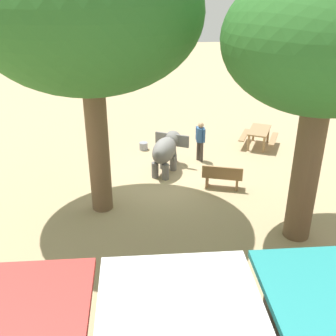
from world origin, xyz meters
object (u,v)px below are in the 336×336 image
(feed_bucket, at_px, (144,146))
(shade_tree_secondary, at_px, (87,13))
(elephant, at_px, (166,150))
(picnic_table_near, at_px, (259,134))
(shade_tree_main, at_px, (326,44))
(wooden_bench, at_px, (222,176))
(person_handler, at_px, (200,139))

(feed_bucket, bearing_deg, shade_tree_secondary, 72.65)
(elephant, distance_m, feed_bucket, 2.41)
(picnic_table_near, relative_size, feed_bucket, 5.51)
(shade_tree_main, xyz_separation_m, wooden_bench, (1.61, -2.95, -4.95))
(shade_tree_main, distance_m, feed_bucket, 9.47)
(shade_tree_main, xyz_separation_m, feed_bucket, (4.27, -6.62, -5.27))
(shade_tree_main, relative_size, picnic_table_near, 3.68)
(elephant, height_order, shade_tree_main, shade_tree_main)
(shade_tree_secondary, distance_m, picnic_table_near, 9.53)
(wooden_bench, xyz_separation_m, feed_bucket, (2.66, -3.67, -0.31))
(elephant, xyz_separation_m, wooden_bench, (-1.84, 1.52, -0.42))
(elephant, xyz_separation_m, shade_tree_main, (-3.46, 4.47, 4.53))
(elephant, relative_size, feed_bucket, 5.50)
(elephant, distance_m, person_handler, 1.66)
(shade_tree_main, height_order, wooden_bench, shade_tree_main)
(shade_tree_secondary, distance_m, wooden_bench, 6.91)
(shade_tree_main, bearing_deg, person_handler, -69.03)
(elephant, height_order, feed_bucket, elephant)
(wooden_bench, distance_m, feed_bucket, 4.54)
(elephant, bearing_deg, shade_tree_secondary, 162.96)
(feed_bucket, bearing_deg, picnic_table_near, 179.45)
(shade_tree_secondary, height_order, wooden_bench, shade_tree_secondary)
(elephant, relative_size, shade_tree_main, 0.27)
(person_handler, height_order, shade_tree_main, shade_tree_main)
(person_handler, distance_m, shade_tree_main, 7.26)
(person_handler, relative_size, wooden_bench, 1.11)
(picnic_table_near, bearing_deg, person_handler, -40.91)
(shade_tree_main, relative_size, feed_bucket, 20.27)
(shade_tree_secondary, bearing_deg, wooden_bench, -166.87)
(wooden_bench, distance_m, picnic_table_near, 4.29)
(shade_tree_main, distance_m, shade_tree_secondary, 6.07)
(elephant, relative_size, person_handler, 1.22)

